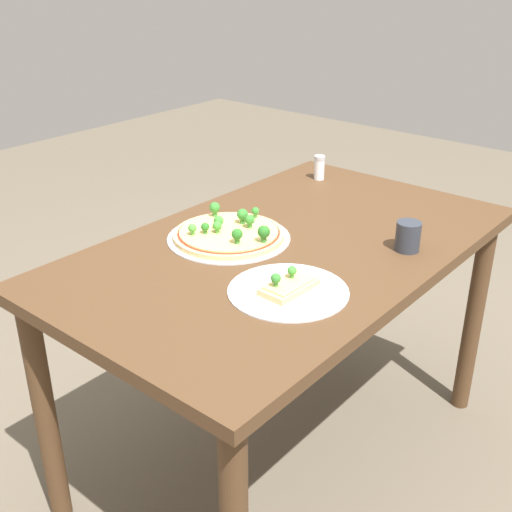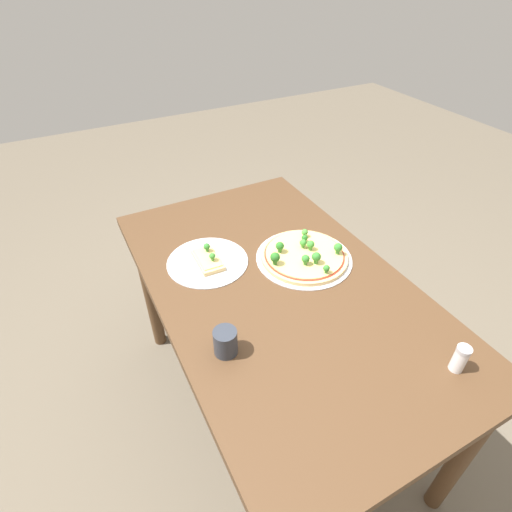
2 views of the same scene
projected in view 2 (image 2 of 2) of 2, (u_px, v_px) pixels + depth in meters
ground_plane at (274, 407)px, 1.84m from camera, size 8.00×8.00×0.00m
dining_table at (279, 304)px, 1.43m from camera, size 1.36×0.81×0.77m
pizza_tray_whole at (304, 255)px, 1.46m from camera, size 0.35×0.35×0.07m
pizza_tray_slice at (208, 261)px, 1.45m from camera, size 0.30×0.30×0.06m
drinking_cup at (225, 342)px, 1.11m from camera, size 0.07×0.07×0.08m
condiment_shaker at (460, 358)px, 1.07m from camera, size 0.04×0.04×0.09m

